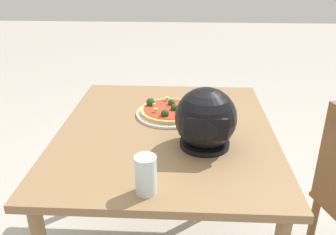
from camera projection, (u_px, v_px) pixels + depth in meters
The scene contains 5 objects.
dining_table at pixel (166, 146), 1.59m from camera, with size 0.92×1.10×0.75m.
pizza_plate at pixel (170, 114), 1.69m from camera, with size 0.31×0.31×0.01m, color white.
pizza at pixel (169, 110), 1.68m from camera, with size 0.28×0.28×0.05m.
motorcycle_helmet at pixel (206, 120), 1.37m from camera, with size 0.24×0.24×0.24m.
drinking_glass at pixel (146, 175), 1.12m from camera, with size 0.07×0.07×0.13m, color silver.
Camera 1 is at (-0.08, 1.39, 1.44)m, focal length 38.30 mm.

